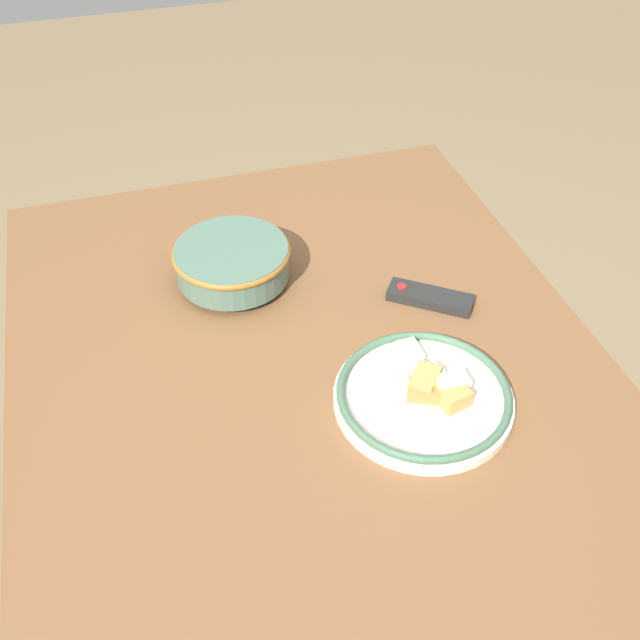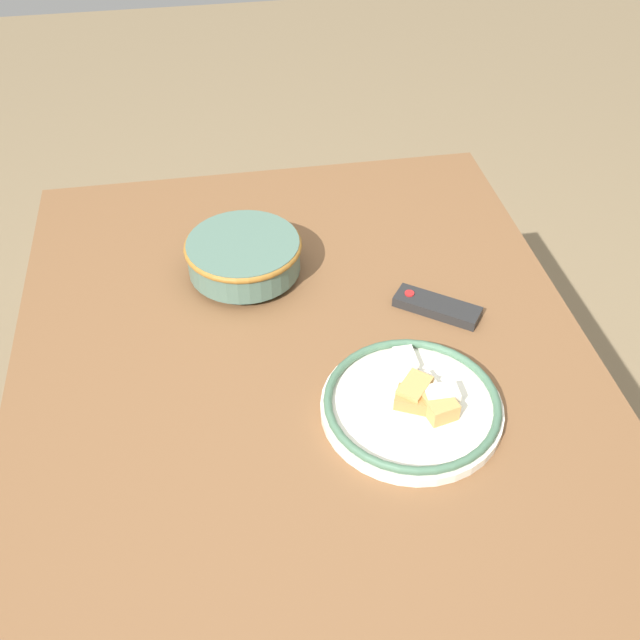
# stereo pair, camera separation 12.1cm
# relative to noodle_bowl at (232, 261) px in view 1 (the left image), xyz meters

# --- Properties ---
(ground_plane) EXTENTS (8.00, 8.00, 0.00)m
(ground_plane) POSITION_rel_noodle_bowl_xyz_m (0.25, 0.08, -0.81)
(ground_plane) COLOR #7F6B4C
(dining_table) EXTENTS (1.28, 1.03, 0.77)m
(dining_table) POSITION_rel_noodle_bowl_xyz_m (0.25, 0.08, -0.13)
(dining_table) COLOR brown
(dining_table) RESTS_ON ground_plane
(noodle_bowl) EXTENTS (0.23, 0.23, 0.08)m
(noodle_bowl) POSITION_rel_noodle_bowl_xyz_m (0.00, 0.00, 0.00)
(noodle_bowl) COLOR #4C6B5B
(noodle_bowl) RESTS_ON dining_table
(food_plate) EXTENTS (0.30, 0.30, 0.05)m
(food_plate) POSITION_rel_noodle_bowl_xyz_m (0.41, 0.24, -0.03)
(food_plate) COLOR silver
(food_plate) RESTS_ON dining_table
(tv_remote) EXTENTS (0.14, 0.16, 0.02)m
(tv_remote) POSITION_rel_noodle_bowl_xyz_m (0.17, 0.35, -0.04)
(tv_remote) COLOR black
(tv_remote) RESTS_ON dining_table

